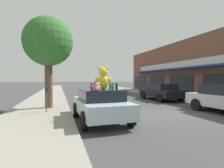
# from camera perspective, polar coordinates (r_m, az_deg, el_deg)

# --- Properties ---
(ground_plane) EXTENTS (260.00, 260.00, 0.00)m
(ground_plane) POSITION_cam_1_polar(r_m,az_deg,el_deg) (10.09, 15.34, -9.28)
(ground_plane) COLOR #424244
(sidewalk_near) EXTENTS (3.32, 90.00, 0.16)m
(sidewalk_near) POSITION_cam_1_polar(r_m,az_deg,el_deg) (8.62, -24.00, -10.65)
(sidewalk_near) COLOR gray
(sidewalk_near) RESTS_ON ground_plane
(plush_art_car) EXTENTS (2.15, 4.09, 1.44)m
(plush_art_car) POSITION_cam_1_polar(r_m,az_deg,el_deg) (7.90, -3.87, -6.46)
(plush_art_car) COLOR #ADC6D1
(plush_art_car) RESTS_ON ground_plane
(teddy_bear_giant) EXTENTS (0.75, 0.49, 1.00)m
(teddy_bear_giant) POSITION_cam_1_polar(r_m,az_deg,el_deg) (7.83, -2.88, 1.85)
(teddy_bear_giant) COLOR yellow
(teddy_bear_giant) RESTS_ON plush_art_car
(teddy_bear_pink) EXTENTS (0.17, 0.20, 0.27)m
(teddy_bear_pink) POSITION_cam_1_polar(r_m,az_deg,el_deg) (6.76, -5.08, -1.08)
(teddy_bear_pink) COLOR pink
(teddy_bear_pink) RESTS_ON plush_art_car
(teddy_bear_purple) EXTENTS (0.23, 0.23, 0.34)m
(teddy_bear_purple) POSITION_cam_1_polar(r_m,az_deg,el_deg) (7.20, -6.61, -0.66)
(teddy_bear_purple) COLOR purple
(teddy_bear_purple) RESTS_ON plush_art_car
(teddy_bear_teal) EXTENTS (0.23, 0.18, 0.31)m
(teddy_bear_teal) POSITION_cam_1_polar(r_m,az_deg,el_deg) (8.08, 0.30, -0.54)
(teddy_bear_teal) COLOR teal
(teddy_bear_teal) RESTS_ON plush_art_car
(teddy_bear_green) EXTENTS (0.21, 0.17, 0.29)m
(teddy_bear_green) POSITION_cam_1_polar(r_m,az_deg,el_deg) (8.30, -0.57, -0.55)
(teddy_bear_green) COLOR green
(teddy_bear_green) RESTS_ON plush_art_car
(teddy_bear_brown) EXTENTS (0.20, 0.19, 0.29)m
(teddy_bear_brown) POSITION_cam_1_polar(r_m,az_deg,el_deg) (7.72, -6.59, -0.69)
(teddy_bear_brown) COLOR olive
(teddy_bear_brown) RESTS_ON plush_art_car
(teddy_bear_orange) EXTENTS (0.21, 0.26, 0.35)m
(teddy_bear_orange) POSITION_cam_1_polar(r_m,az_deg,el_deg) (7.61, -5.61, -0.51)
(teddy_bear_orange) COLOR orange
(teddy_bear_orange) RESTS_ON plush_art_car
(teddy_bear_black) EXTENTS (0.18, 0.21, 0.28)m
(teddy_bear_black) POSITION_cam_1_polar(r_m,az_deg,el_deg) (7.26, 1.50, -0.85)
(teddy_bear_black) COLOR black
(teddy_bear_black) RESTS_ON plush_art_car
(teddy_bear_cream) EXTENTS (0.25, 0.16, 0.34)m
(teddy_bear_cream) POSITION_cam_1_polar(r_m,az_deg,el_deg) (6.96, -4.59, -0.75)
(teddy_bear_cream) COLOR beige
(teddy_bear_cream) RESTS_ON plush_art_car
(parked_car_far_center) EXTENTS (2.19, 4.69, 1.51)m
(parked_car_far_center) POSITION_cam_1_polar(r_m,az_deg,el_deg) (16.48, 15.57, -2.22)
(parked_car_far_center) COLOR black
(parked_car_far_center) RESTS_ON ground_plane
(street_tree) EXTENTS (2.95, 2.95, 5.49)m
(street_tree) POSITION_cam_1_polar(r_m,az_deg,el_deg) (11.50, -20.09, 12.65)
(street_tree) COLOR brown
(street_tree) RESTS_ON sidewalk_near
(parking_meter) EXTENTS (0.14, 0.10, 1.27)m
(parking_meter) POSITION_cam_1_polar(r_m,az_deg,el_deg) (9.87, -20.65, -3.85)
(parking_meter) COLOR #4C4C51
(parking_meter) RESTS_ON sidewalk_near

